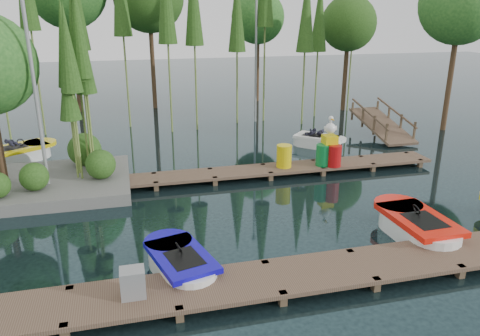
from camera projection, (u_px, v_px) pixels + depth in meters
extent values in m
plane|color=#1D3236|center=(228.00, 208.00, 14.46)|extent=(90.00, 90.00, 0.00)
cube|color=brown|center=(274.00, 278.00, 10.25)|extent=(18.00, 1.50, 0.10)
cube|color=brown|center=(65.00, 336.00, 8.75)|extent=(0.16, 0.16, 0.50)
cube|color=brown|center=(71.00, 298.00, 9.90)|extent=(0.16, 0.16, 0.50)
cube|color=brown|center=(180.00, 318.00, 9.24)|extent=(0.16, 0.16, 0.50)
cube|color=brown|center=(173.00, 284.00, 10.40)|extent=(0.16, 0.16, 0.50)
cube|color=brown|center=(283.00, 302.00, 9.74)|extent=(0.16, 0.16, 0.50)
cube|color=brown|center=(265.00, 271.00, 10.90)|extent=(0.16, 0.16, 0.50)
cube|color=brown|center=(376.00, 288.00, 10.24)|extent=(0.16, 0.16, 0.50)
cube|color=brown|center=(349.00, 260.00, 11.39)|extent=(0.16, 0.16, 0.50)
cube|color=brown|center=(460.00, 275.00, 10.74)|extent=(0.16, 0.16, 0.50)
cube|color=brown|center=(427.00, 249.00, 11.89)|extent=(0.16, 0.16, 0.50)
cube|color=brown|center=(240.00, 172.00, 16.90)|extent=(15.00, 1.20, 0.10)
cube|color=brown|center=(28.00, 201.00, 14.89)|extent=(0.16, 0.16, 0.50)
cube|color=brown|center=(33.00, 190.00, 15.77)|extent=(0.16, 0.16, 0.50)
cube|color=brown|center=(94.00, 195.00, 15.36)|extent=(0.16, 0.16, 0.50)
cube|color=brown|center=(95.00, 185.00, 16.24)|extent=(0.16, 0.16, 0.50)
cube|color=brown|center=(156.00, 189.00, 15.83)|extent=(0.16, 0.16, 0.50)
cube|color=brown|center=(154.00, 180.00, 16.71)|extent=(0.16, 0.16, 0.50)
cube|color=brown|center=(215.00, 184.00, 16.30)|extent=(0.16, 0.16, 0.50)
cube|color=brown|center=(210.00, 175.00, 17.18)|extent=(0.16, 0.16, 0.50)
cube|color=brown|center=(271.00, 179.00, 16.76)|extent=(0.16, 0.16, 0.50)
cube|color=brown|center=(263.00, 170.00, 17.64)|extent=(0.16, 0.16, 0.50)
cube|color=brown|center=(323.00, 174.00, 17.23)|extent=(0.16, 0.16, 0.50)
cube|color=brown|center=(313.00, 166.00, 18.11)|extent=(0.16, 0.16, 0.50)
cube|color=brown|center=(373.00, 170.00, 17.70)|extent=(0.16, 0.16, 0.50)
cube|color=brown|center=(360.00, 162.00, 18.58)|extent=(0.16, 0.16, 0.50)
cube|color=brown|center=(420.00, 166.00, 18.17)|extent=(0.16, 0.16, 0.50)
cube|color=brown|center=(406.00, 158.00, 19.05)|extent=(0.16, 0.16, 0.50)
cube|color=#63635E|center=(35.00, 186.00, 15.77)|extent=(6.20, 4.20, 0.42)
sphere|color=#2D561B|center=(34.00, 177.00, 14.68)|extent=(0.90, 0.90, 0.90)
sphere|color=#2D561B|center=(85.00, 149.00, 16.98)|extent=(1.20, 1.20, 1.20)
sphere|color=#2D561B|center=(101.00, 164.00, 15.68)|extent=(1.00, 1.00, 1.00)
cylinder|color=olive|center=(82.00, 98.00, 15.78)|extent=(0.07, 0.07, 5.93)
cone|color=#2D561B|center=(74.00, 35.00, 15.11)|extent=(0.70, 0.70, 2.97)
cylinder|color=olive|center=(72.00, 104.00, 15.60)|extent=(0.07, 0.07, 5.66)
cone|color=#2D561B|center=(64.00, 42.00, 14.96)|extent=(0.70, 0.70, 2.83)
cylinder|color=olive|center=(88.00, 108.00, 15.96)|extent=(0.07, 0.07, 5.22)
cone|color=#2D561B|center=(83.00, 54.00, 15.37)|extent=(0.70, 0.70, 2.61)
cylinder|color=olive|center=(74.00, 109.00, 15.08)|extent=(0.07, 0.07, 5.53)
cone|color=#2D561B|center=(67.00, 48.00, 14.45)|extent=(0.70, 0.70, 2.76)
cylinder|color=olive|center=(73.00, 131.00, 15.41)|extent=(0.07, 0.07, 4.01)
cone|color=#2D561B|center=(68.00, 89.00, 14.96)|extent=(0.70, 0.70, 2.01)
cylinder|color=olive|center=(85.00, 96.00, 15.68)|extent=(0.07, 0.07, 6.11)
cone|color=#2D561B|center=(78.00, 30.00, 14.98)|extent=(0.70, 0.70, 3.05)
cylinder|color=#45301D|center=(451.00, 69.00, 22.75)|extent=(0.26, 0.26, 6.06)
sphere|color=#347027|center=(461.00, 3.00, 21.77)|extent=(3.81, 3.81, 3.81)
cylinder|color=#45301D|center=(346.00, 68.00, 27.55)|extent=(0.26, 0.26, 5.02)
sphere|color=#2D561B|center=(349.00, 23.00, 26.73)|extent=(3.16, 3.16, 3.16)
cylinder|color=#45301D|center=(257.00, 60.00, 30.24)|extent=(0.26, 0.26, 5.31)
sphere|color=#347027|center=(258.00, 17.00, 29.38)|extent=(3.34, 3.34, 3.34)
cylinder|color=#45301D|center=(152.00, 54.00, 27.88)|extent=(0.26, 0.26, 6.46)
cylinder|color=#45301D|center=(74.00, 53.00, 26.77)|extent=(0.26, 0.26, 6.85)
cylinder|color=olive|center=(31.00, 32.00, 21.26)|extent=(0.09, 0.09, 9.66)
cylinder|color=olive|center=(82.00, 51.00, 22.98)|extent=(0.09, 0.09, 7.69)
cone|color=#2D561B|center=(77.00, 5.00, 22.28)|extent=(0.90, 0.90, 4.23)
cylinder|color=olive|center=(124.00, 37.00, 22.92)|extent=(0.09, 0.09, 8.99)
cylinder|color=olive|center=(168.00, 45.00, 21.99)|extent=(0.09, 0.09, 8.44)
cylinder|color=olive|center=(195.00, 46.00, 22.45)|extent=(0.09, 0.09, 8.22)
cylinder|color=olive|center=(237.00, 52.00, 23.91)|extent=(0.09, 0.09, 7.41)
cone|color=#2D561B|center=(237.00, 10.00, 23.24)|extent=(0.90, 0.90, 4.07)
cylinder|color=olive|center=(265.00, 28.00, 24.09)|extent=(0.09, 0.09, 9.77)
cylinder|color=olive|center=(305.00, 53.00, 23.72)|extent=(0.09, 0.09, 7.40)
cone|color=#2D561B|center=(307.00, 10.00, 23.04)|extent=(0.90, 0.90, 4.07)
cylinder|color=olive|center=(318.00, 52.00, 25.54)|extent=(0.09, 0.09, 7.14)
cone|color=#2D561B|center=(320.00, 14.00, 24.89)|extent=(0.90, 0.90, 3.93)
cylinder|color=olive|center=(353.00, 36.00, 26.81)|extent=(0.09, 0.09, 8.61)
cylinder|color=gray|center=(35.00, 89.00, 14.35)|extent=(0.12, 0.12, 7.00)
cylinder|color=gray|center=(256.00, 56.00, 24.34)|extent=(0.12, 0.12, 7.00)
cube|color=brown|center=(382.00, 125.00, 22.32)|extent=(1.50, 3.94, 0.95)
cube|color=brown|center=(386.00, 134.00, 20.68)|extent=(0.08, 0.08, 0.90)
cube|color=brown|center=(374.00, 125.00, 21.65)|extent=(0.08, 0.08, 0.90)
cube|color=brown|center=(363.00, 118.00, 22.63)|extent=(0.08, 0.08, 0.90)
cube|color=brown|center=(352.00, 111.00, 23.60)|extent=(0.08, 0.08, 0.90)
cube|color=brown|center=(370.00, 114.00, 21.97)|extent=(0.06, 3.54, 0.83)
cube|color=brown|center=(414.00, 132.00, 21.01)|extent=(0.08, 0.08, 0.90)
cube|color=brown|center=(401.00, 124.00, 21.98)|extent=(0.08, 0.08, 0.90)
cube|color=brown|center=(389.00, 116.00, 22.95)|extent=(0.08, 0.08, 0.90)
cube|color=brown|center=(377.00, 110.00, 23.92)|extent=(0.08, 0.08, 0.90)
cube|color=brown|center=(396.00, 112.00, 22.29)|extent=(0.06, 3.54, 0.83)
cube|color=white|center=(182.00, 268.00, 10.77)|extent=(1.40, 1.41, 0.52)
cylinder|color=white|center=(173.00, 257.00, 11.24)|extent=(1.40, 1.40, 0.52)
cylinder|color=white|center=(192.00, 280.00, 10.29)|extent=(1.40, 1.40, 0.52)
cube|color=#0F06AA|center=(181.00, 257.00, 10.68)|extent=(1.63, 2.22, 0.13)
cylinder|color=#0F06AA|center=(168.00, 242.00, 11.37)|extent=(1.42, 1.42, 0.13)
cube|color=black|center=(184.00, 259.00, 10.50)|extent=(0.93, 1.09, 0.06)
torus|color=black|center=(179.00, 247.00, 10.73)|extent=(0.20, 0.29, 0.25)
cube|color=white|center=(418.00, 231.00, 12.51)|extent=(1.35, 1.36, 0.60)
cylinder|color=white|center=(403.00, 220.00, 13.12)|extent=(1.35, 1.35, 0.60)
cylinder|color=white|center=(434.00, 242.00, 11.90)|extent=(1.35, 1.35, 0.60)
cube|color=red|center=(419.00, 219.00, 12.40)|extent=(1.40, 2.33, 0.15)
cylinder|color=red|center=(398.00, 205.00, 13.28)|extent=(1.38, 1.38, 0.15)
cube|color=black|center=(425.00, 221.00, 12.19)|extent=(0.84, 1.11, 0.07)
torus|color=black|center=(416.00, 209.00, 12.48)|extent=(0.17, 0.31, 0.29)
cube|color=white|center=(19.00, 156.00, 18.86)|extent=(1.77, 1.77, 0.58)
cylinder|color=white|center=(34.00, 152.00, 19.31)|extent=(1.76, 1.76, 0.58)
cylinder|color=white|center=(2.00, 159.00, 18.42)|extent=(1.76, 1.76, 0.58)
cube|color=yellow|center=(17.00, 148.00, 18.76)|extent=(2.56, 2.31, 0.15)
cylinder|color=yellow|center=(40.00, 143.00, 19.41)|extent=(1.80, 1.80, 0.15)
cube|color=black|center=(12.00, 148.00, 18.60)|extent=(1.31, 1.24, 0.06)
torus|color=black|center=(20.00, 142.00, 18.80)|extent=(0.33, 0.29, 0.28)
imported|color=#1E1E2D|center=(9.00, 142.00, 18.48)|extent=(0.57, 0.54, 1.03)
cube|color=white|center=(317.00, 143.00, 20.82)|extent=(1.51, 1.51, 0.49)
cylinder|color=white|center=(328.00, 144.00, 20.57)|extent=(1.50, 1.50, 0.49)
cylinder|color=white|center=(305.00, 141.00, 21.07)|extent=(1.50, 1.50, 0.49)
cube|color=white|center=(317.00, 137.00, 20.74)|extent=(2.09, 2.07, 0.12)
cylinder|color=white|center=(334.00, 139.00, 20.37)|extent=(1.53, 1.53, 0.12)
cube|color=black|center=(313.00, 135.00, 20.81)|extent=(1.09, 1.08, 0.05)
torus|color=black|center=(320.00, 133.00, 20.62)|extent=(0.27, 0.26, 0.24)
imported|color=#1E1E2D|center=(312.00, 131.00, 20.77)|extent=(0.44, 0.44, 0.80)
imported|color=#1E1E2D|center=(321.00, 132.00, 20.89)|extent=(0.34, 0.34, 0.60)
cube|color=gray|center=(133.00, 283.00, 9.45)|extent=(0.50, 0.42, 0.61)
cylinder|color=yellow|center=(284.00, 156.00, 17.14)|extent=(0.55, 0.55, 0.83)
cylinder|color=#0C702E|center=(323.00, 155.00, 17.31)|extent=(0.53, 0.53, 0.80)
cylinder|color=white|center=(333.00, 152.00, 17.68)|extent=(0.53, 0.53, 0.80)
cylinder|color=#A90C0D|center=(334.00, 156.00, 17.23)|extent=(0.53, 0.53, 0.80)
cube|color=yellow|center=(330.00, 139.00, 17.27)|extent=(0.49, 0.49, 0.31)
sphere|color=white|center=(330.00, 128.00, 17.13)|extent=(0.39, 0.39, 0.39)
cylinder|color=white|center=(331.00, 122.00, 17.06)|extent=(0.09, 0.09, 0.27)
sphere|color=white|center=(331.00, 118.00, 17.01)|extent=(0.18, 0.18, 0.18)
cone|color=#FB9C0D|center=(333.00, 120.00, 16.86)|extent=(0.09, 0.27, 0.09)
cube|color=white|center=(330.00, 128.00, 17.13)|extent=(0.49, 0.05, 0.16)
cylinder|color=gray|center=(324.00, 156.00, 17.54)|extent=(0.10, 0.10, 0.61)
sphere|color=white|center=(324.00, 145.00, 17.41)|extent=(0.20, 0.20, 0.20)
cube|color=gray|center=(324.00, 145.00, 17.41)|extent=(0.51, 0.04, 0.04)
cone|color=#FB9C0D|center=(326.00, 146.00, 17.30)|extent=(0.04, 0.10, 0.04)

